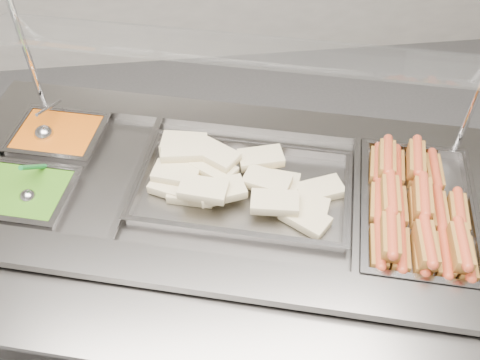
{
  "coord_description": "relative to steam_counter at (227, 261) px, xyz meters",
  "views": [
    {
      "loc": [
        -0.06,
        -0.82,
        2.21
      ],
      "look_at": [
        0.08,
        0.38,
        0.93
      ],
      "focal_mm": 40.0,
      "sensor_mm": 36.0,
      "label": 1
    }
  ],
  "objects": [
    {
      "name": "ladle",
      "position": [
        -0.63,
        0.32,
        0.46
      ],
      "size": [
        0.09,
        0.2,
        0.14
      ],
      "color": "#B1B0B5",
      "rests_on": "pan_beans"
    },
    {
      "name": "hotdogs_in_buns",
      "position": [
        0.59,
        -0.19,
        0.46
      ],
      "size": [
        0.38,
        0.58,
        0.12
      ],
      "color": "brown",
      "rests_on": "pan_hotdogs"
    },
    {
      "name": "sneeze_guard",
      "position": [
        0.06,
        0.21,
        0.82
      ],
      "size": [
        1.69,
        0.74,
        0.45
      ],
      "color": "silver",
      "rests_on": "steam_counter"
    },
    {
      "name": "pan_hotdogs",
      "position": [
        0.61,
        -0.17,
        0.41
      ],
      "size": [
        0.48,
        0.63,
        0.1
      ],
      "color": "gray",
      "rests_on": "steam_counter"
    },
    {
      "name": "serving_spoon",
      "position": [
        -0.64,
        0.03,
        0.47
      ],
      "size": [
        0.08,
        0.17,
        0.15
      ],
      "color": "#B1B0B5",
      "rests_on": "pan_peas"
    },
    {
      "name": "pan_beans",
      "position": [
        -0.59,
        0.32,
        0.42
      ],
      "size": [
        0.36,
        0.32,
        0.1
      ],
      "color": "gray",
      "rests_on": "steam_counter"
    },
    {
      "name": "tortilla_wraps",
      "position": [
        0.01,
        0.01,
        0.47
      ],
      "size": [
        0.65,
        0.51,
        0.1
      ],
      "color": "beige",
      "rests_on": "pan_wraps"
    },
    {
      "name": "pan_peas",
      "position": [
        -0.67,
        0.04,
        0.42
      ],
      "size": [
        0.36,
        0.32,
        0.1
      ],
      "color": "gray",
      "rests_on": "steam_counter"
    },
    {
      "name": "tray_rail",
      "position": [
        -0.14,
        -0.5,
        0.41
      ],
      "size": [
        1.82,
        0.84,
        0.05
      ],
      "color": "gray",
      "rests_on": "steam_counter"
    },
    {
      "name": "steam_counter",
      "position": [
        0.0,
        0.0,
        0.0
      ],
      "size": [
        2.06,
        1.33,
        0.91
      ],
      "color": "slate",
      "rests_on": "ground"
    },
    {
      "name": "pan_wraps",
      "position": [
        0.06,
        -0.02,
        0.43
      ],
      "size": [
        0.77,
        0.58,
        0.07
      ],
      "color": "gray",
      "rests_on": "steam_counter"
    }
  ]
}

